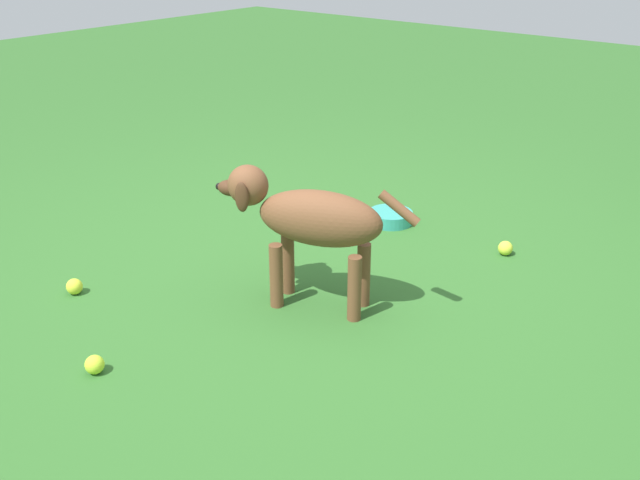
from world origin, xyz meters
name	(u,v)px	position (x,y,z in m)	size (l,w,h in m)	color
ground	(305,280)	(0.00, 0.00, 0.00)	(14.00, 14.00, 0.00)	#2D6026
dog	(308,219)	(0.14, -0.14, 0.36)	(0.77, 0.37, 0.55)	brown
tennis_ball_0	(95,365)	(-0.11, -0.97, 0.03)	(0.07, 0.07, 0.07)	#BFE431
tennis_ball_1	(74,287)	(-0.65, -0.68, 0.03)	(0.07, 0.07, 0.07)	#CBD933
tennis_ball_2	(505,248)	(0.54, 0.77, 0.03)	(0.07, 0.07, 0.07)	#CEE139
water_bowl	(391,217)	(-0.08, 0.75, 0.03)	(0.22, 0.22, 0.06)	teal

